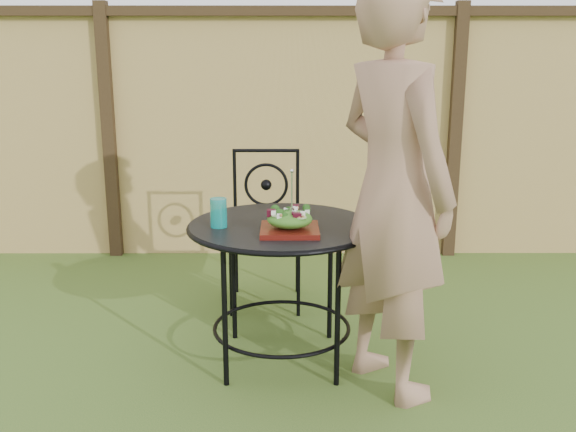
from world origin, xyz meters
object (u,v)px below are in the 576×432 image
Objects in this scene: patio_chair at (266,224)px; salad_plate at (290,230)px; patio_table at (281,251)px; diner at (394,191)px.

patio_chair reaches higher than salad_plate.
salad_plate is (0.14, -0.98, 0.23)m from patio_chair.
salad_plate is at bearing -75.87° from patio_table.
patio_table is at bearing 104.13° from salad_plate.
diner is (0.50, -0.25, 0.35)m from patio_table.
diner reaches higher than patio_table.
patio_chair is 0.51× the size of diner.
patio_table is at bearing 33.15° from diner.
patio_table is 0.84m from patio_chair.
patio_table is 0.49× the size of diner.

